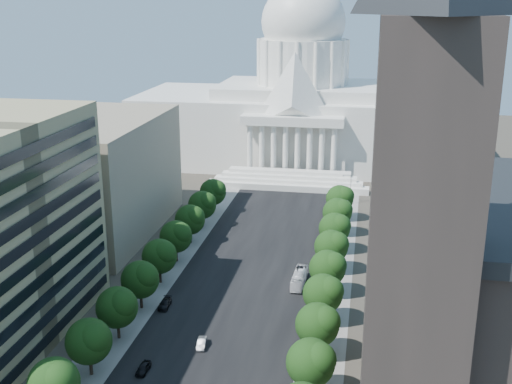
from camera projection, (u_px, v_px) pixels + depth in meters
The scene contains 31 objects.
road_asphalt at pixel (256, 257), 153.38m from camera, with size 30.00×260.00×0.01m, color black.
sidewalk_left at pixel (180, 251), 156.58m from camera, with size 8.00×260.00×0.02m, color gray.
sidewalk_right at pixel (336, 262), 150.18m from camera, with size 8.00×260.00×0.02m, color gray.
capitol at pixel (301, 108), 236.85m from camera, with size 120.00×56.00×73.00m.
office_block_left_far at pixel (82, 176), 166.49m from camera, with size 38.00×52.00×30.00m, color gray.
tree_l_b at pixel (55, 383), 92.15m from camera, with size 7.79×7.60×9.97m.
tree_l_c at pixel (90, 340), 103.45m from camera, with size 7.79×7.60×9.97m.
tree_l_d at pixel (118, 307), 114.75m from camera, with size 7.79×7.60×9.97m.
tree_l_e at pixel (141, 279), 126.04m from camera, with size 7.79×7.60×9.97m.
tree_l_f at pixel (161, 255), 137.34m from camera, with size 7.79×7.60×9.97m.
tree_l_g at pixel (177, 236), 148.63m from camera, with size 7.79×7.60×9.97m.
tree_l_h at pixel (191, 219), 159.93m from camera, with size 7.79×7.60×9.97m.
tree_l_i at pixel (203, 204), 171.23m from camera, with size 7.79×7.60×9.97m.
tree_l_j at pixel (214, 191), 182.52m from camera, with size 7.79×7.60×9.97m.
tree_r_c at pixel (313, 362), 97.39m from camera, with size 7.79×7.60×9.97m.
tree_r_d at pixel (319, 324), 108.68m from camera, with size 7.79×7.60×9.97m.
tree_r_e at pixel (325, 293), 119.98m from camera, with size 7.79×7.60×9.97m.
tree_r_f at pixel (329, 267), 131.28m from camera, with size 7.79×7.60×9.97m.
tree_r_g at pixel (333, 246), 142.57m from camera, with size 7.79×7.60×9.97m.
tree_r_h at pixel (336, 228), 153.87m from camera, with size 7.79×7.60×9.97m.
tree_r_i at pixel (339, 212), 165.16m from camera, with size 7.79×7.60×9.97m.
tree_r_j at pixel (341, 198), 176.46m from camera, with size 7.79×7.60×9.97m.
streetlight_b at pixel (322, 369), 96.55m from camera, with size 2.61×0.44×9.00m.
streetlight_c at pixel (333, 296), 120.08m from camera, with size 2.61×0.44×9.00m.
streetlight_d at pixel (340, 247), 143.62m from camera, with size 2.61×0.44×9.00m.
streetlight_e at pixel (345, 212), 167.15m from camera, with size 2.61×0.44×9.00m.
streetlight_f at pixel (349, 185), 190.68m from camera, with size 2.61×0.44×9.00m.
car_dark_a at pixel (143, 368), 106.09m from camera, with size 1.67×4.15×1.42m, color black.
car_silver at pixel (202, 343), 113.75m from camera, with size 1.45×4.16×1.37m, color #96989D.
car_dark_b at pixel (165, 304), 128.22m from camera, with size 1.99×4.90×1.42m, color black.
city_bus at pixel (299, 278), 138.13m from camera, with size 2.42×10.35×2.88m, color silver.
Camera 1 is at (24.91, -49.95, 59.65)m, focal length 45.00 mm.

